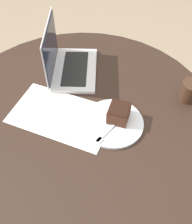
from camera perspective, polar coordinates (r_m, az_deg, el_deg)
name	(u,v)px	position (r m, az deg, el deg)	size (l,w,h in m)	color
ground_plane	(85,188)	(1.78, -2.32, -16.15)	(12.00, 12.00, 0.00)	gray
dining_table	(81,134)	(1.25, -3.20, -4.90)	(1.19, 1.19, 0.77)	black
paper_document	(61,115)	(1.11, -7.55, -0.70)	(0.46, 0.33, 0.00)	white
plate	(113,123)	(1.08, 3.69, -2.35)	(0.25, 0.25, 0.01)	silver
cake_slice	(119,113)	(1.06, 4.99, -0.24)	(0.09, 0.10, 0.07)	#472619
fork	(107,131)	(1.04, 2.50, -4.20)	(0.10, 0.16, 0.00)	silver
coffee_glass	(190,91)	(1.21, 19.76, 4.33)	(0.08, 0.08, 0.09)	#3D2619
laptop	(68,63)	(1.28, -6.14, 10.49)	(0.25, 0.34, 0.25)	silver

